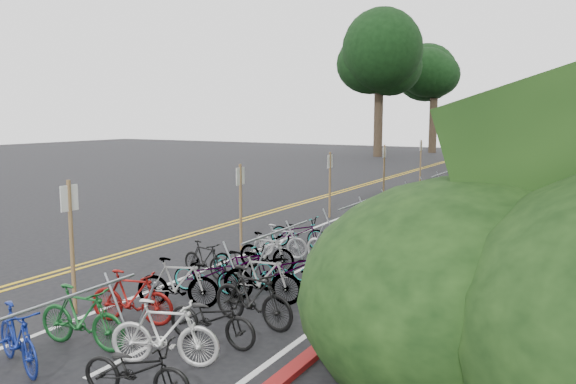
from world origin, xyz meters
The scene contains 9 objects.
ground centered at (0.00, 0.00, 0.00)m, with size 120.00×120.00×0.00m, color black.
road_markings centered at (0.63, 10.10, 0.00)m, with size 7.47×80.00×0.01m.
red_curb centered at (5.70, 12.00, 0.05)m, with size 0.25×28.00×0.10m, color maroon.
bike_rack_front centered at (2.84, -3.08, 0.90)m, with size 1.17×3.18×1.23m.
bike_racks_rest centered at (3.00, 13.00, 0.85)m, with size 1.14×23.00×1.17m.
signpost_near centered at (0.73, -0.98, 1.51)m, with size 0.08×0.40×2.65m.
signposts_rest centered at (0.60, 14.00, 1.43)m, with size 0.08×18.40×2.50m.
bike_front centered at (1.38, 2.30, 0.44)m, with size 1.45×0.41×0.87m, color black.
bike_valet centered at (3.02, 1.19, 0.49)m, with size 3.20×10.86×1.10m.
Camera 1 is at (9.58, -8.16, 3.87)m, focal length 35.00 mm.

